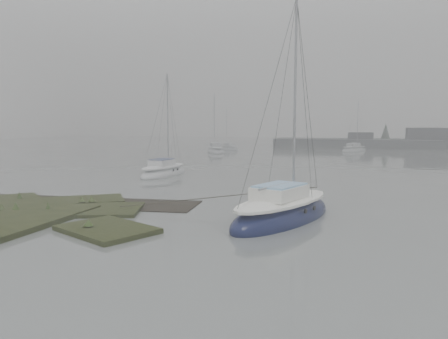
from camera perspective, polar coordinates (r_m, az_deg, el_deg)
ground at (r=45.57m, az=5.01°, el=0.99°), size 160.00×160.00×0.00m
sailboat_main at (r=18.35m, az=7.69°, el=-5.65°), size 4.54×7.39×9.91m
sailboat_white at (r=33.88m, az=-7.90°, el=-0.35°), size 2.47×6.11×8.42m
sailboat_far_a at (r=59.92m, az=-1.13°, el=2.49°), size 4.63×6.39×8.69m
sailboat_far_b at (r=65.33m, az=16.62°, el=2.51°), size 4.39×5.53×7.65m
sailboat_far_c at (r=66.30m, az=0.62°, el=2.78°), size 4.50×4.33×6.64m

